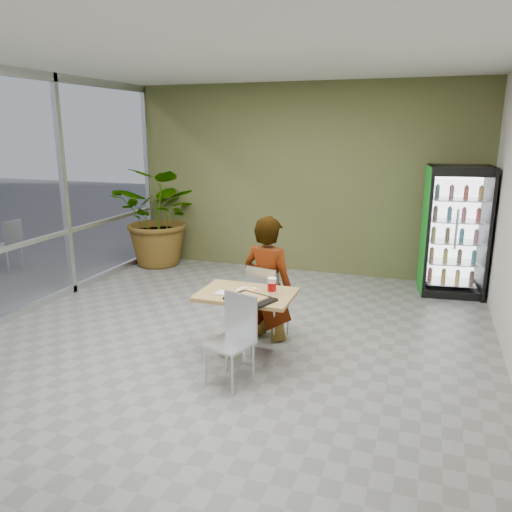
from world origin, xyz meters
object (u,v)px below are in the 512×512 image
object	(u,v)px
dining_table	(247,311)
beverage_fridge	(454,231)
chair_near	(235,331)
cafeteria_tray	(250,299)
soda_cup	(272,286)
chair_far	(265,296)
potted_plant	(161,217)
seated_woman	(268,290)

from	to	relation	value
dining_table	beverage_fridge	distance (m)	3.81
dining_table	chair_near	distance (m)	0.51
cafeteria_tray	soda_cup	bearing A→B (deg)	62.53
chair_far	cafeteria_tray	xyz separation A→B (m)	(0.10, -0.79, 0.24)
beverage_fridge	potted_plant	xyz separation A→B (m)	(-4.96, 0.02, -0.07)
chair_near	soda_cup	world-z (taller)	soda_cup
dining_table	soda_cup	distance (m)	0.40
potted_plant	beverage_fridge	bearing A→B (deg)	-0.22
chair_near	potted_plant	distance (m)	4.64
dining_table	seated_woman	world-z (taller)	seated_woman
potted_plant	chair_far	bearing A→B (deg)	-42.05
chair_near	seated_woman	bearing A→B (deg)	107.47
chair_near	cafeteria_tray	distance (m)	0.38
chair_far	seated_woman	bearing A→B (deg)	-104.29
dining_table	seated_woman	xyz separation A→B (m)	(0.05, 0.62, 0.06)
beverage_fridge	soda_cup	bearing A→B (deg)	-129.03
soda_cup	beverage_fridge	xyz separation A→B (m)	(1.90, 3.05, 0.13)
chair_near	beverage_fridge	world-z (taller)	beverage_fridge
chair_far	soda_cup	bearing A→B (deg)	128.46
dining_table	potted_plant	distance (m)	4.21
seated_woman	dining_table	bearing A→B (deg)	99.20
beverage_fridge	potted_plant	world-z (taller)	beverage_fridge
chair_near	soda_cup	distance (m)	0.68
dining_table	cafeteria_tray	distance (m)	0.34
soda_cup	cafeteria_tray	distance (m)	0.32
dining_table	cafeteria_tray	bearing A→B (deg)	-60.44
dining_table	chair_far	xyz separation A→B (m)	(0.02, 0.58, -0.01)
chair_far	chair_near	distance (m)	1.08
seated_woman	cafeteria_tray	world-z (taller)	seated_woman
beverage_fridge	chair_far	bearing A→B (deg)	-137.36
chair_near	beverage_fridge	xyz separation A→B (m)	(2.10, 3.61, 0.45)
chair_near	soda_cup	bearing A→B (deg)	86.72
cafeteria_tray	potted_plant	xyz separation A→B (m)	(-2.92, 3.34, 0.13)
potted_plant	chair_near	bearing A→B (deg)	-51.70
chair_far	soda_cup	world-z (taller)	soda_cup
cafeteria_tray	seated_woman	bearing A→B (deg)	95.34
soda_cup	potted_plant	distance (m)	4.33
seated_woman	potted_plant	size ratio (longest dim) A/B	0.99
seated_woman	beverage_fridge	size ratio (longest dim) A/B	0.92
chair_far	seated_woman	distance (m)	0.08
chair_far	potted_plant	bearing A→B (deg)	-28.66
dining_table	seated_woman	distance (m)	0.62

